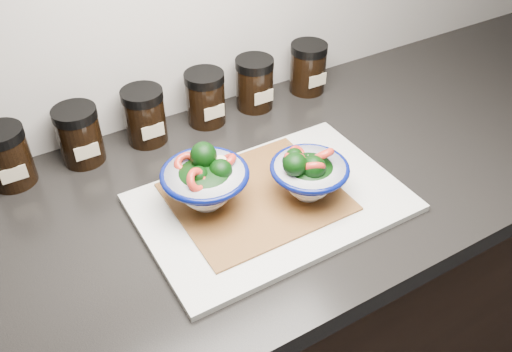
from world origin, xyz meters
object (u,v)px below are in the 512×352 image
bowl_right (308,174)px  spice_jar_f (308,68)px  cutting_board (272,203)px  spice_jar_e (255,83)px  bowl_left (205,181)px  spice_jar_b (79,135)px  spice_jar_a (7,156)px  spice_jar_d (205,98)px  spice_jar_c (145,116)px

bowl_right → spice_jar_f: 0.39m
cutting_board → spice_jar_e: bearing=64.7°
bowl_left → bowl_right: 0.17m
spice_jar_b → spice_jar_f: same height
spice_jar_a → spice_jar_f: size_ratio=1.00×
spice_jar_a → cutting_board: bearing=-38.7°
spice_jar_b → spice_jar_a: bearing=180.0°
bowl_right → spice_jar_d: (-0.04, 0.32, -0.00)m
bowl_right → spice_jar_b: size_ratio=1.20×
spice_jar_a → spice_jar_e: bearing=0.0°
bowl_left → cutting_board: bearing=-25.8°
spice_jar_c → spice_jar_e: bearing=0.0°
bowl_left → spice_jar_c: bearing=92.3°
spice_jar_e → spice_jar_f: size_ratio=1.00×
bowl_right → spice_jar_d: bearing=96.4°
spice_jar_c → spice_jar_e: 0.25m
bowl_right → spice_jar_e: size_ratio=1.20×
spice_jar_f → bowl_right: bearing=-125.0°
spice_jar_a → spice_jar_e: same height
bowl_left → spice_jar_a: bowl_left is taller
bowl_left → spice_jar_e: size_ratio=1.31×
spice_jar_d → spice_jar_e: 0.12m
spice_jar_d → spice_jar_c: bearing=180.0°
cutting_board → bowl_right: (0.06, -0.02, 0.05)m
bowl_right → spice_jar_f: bearing=55.0°
cutting_board → spice_jar_c: size_ratio=3.98×
spice_jar_b → spice_jar_c: size_ratio=1.00×
spice_jar_f → spice_jar_d: bearing=180.0°
spice_jar_a → spice_jar_b: size_ratio=1.00×
spice_jar_b → spice_jar_e: same height
spice_jar_d → spice_jar_a: bearing=180.0°
spice_jar_c → spice_jar_e: (0.25, 0.00, 0.00)m
bowl_left → bowl_right: size_ratio=1.10×
spice_jar_c → spice_jar_a: bearing=180.0°
spice_jar_a → spice_jar_d: same height
spice_jar_a → spice_jar_f: (0.65, 0.00, 0.00)m
spice_jar_f → spice_jar_e: bearing=180.0°
spice_jar_d → spice_jar_e: bearing=0.0°
spice_jar_b → spice_jar_e: bearing=0.0°
spice_jar_d → spice_jar_b: bearing=180.0°
spice_jar_b → spice_jar_e: (0.38, 0.00, 0.00)m
bowl_left → bowl_right: bowl_left is taller
cutting_board → spice_jar_d: 0.30m
cutting_board → spice_jar_a: spice_jar_a is taller
bowl_right → spice_jar_b: bowl_right is taller
spice_jar_a → spice_jar_c: bearing=0.0°
bowl_left → spice_jar_e: 0.34m
bowl_left → spice_jar_d: bearing=63.5°
bowl_left → spice_jar_d: size_ratio=1.31×
cutting_board → spice_jar_c: 0.32m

